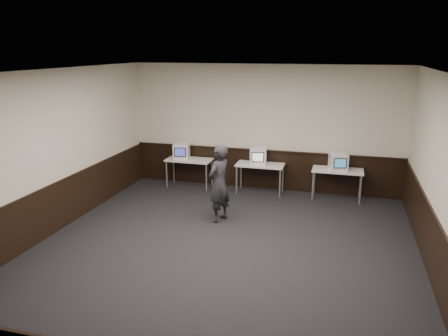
# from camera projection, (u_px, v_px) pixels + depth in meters

# --- Properties ---
(floor) EXTENTS (8.00, 8.00, 0.00)m
(floor) POSITION_uv_depth(u_px,v_px,m) (221.00, 254.00, 7.85)
(floor) COLOR black
(floor) RESTS_ON ground
(ceiling) EXTENTS (8.00, 8.00, 0.00)m
(ceiling) POSITION_uv_depth(u_px,v_px,m) (221.00, 72.00, 7.00)
(ceiling) COLOR white
(ceiling) RESTS_ON back_wall
(back_wall) EXTENTS (7.00, 0.00, 7.00)m
(back_wall) POSITION_uv_depth(u_px,v_px,m) (264.00, 128.00, 11.14)
(back_wall) COLOR beige
(back_wall) RESTS_ON ground
(front_wall) EXTENTS (7.00, 0.00, 7.00)m
(front_wall) POSITION_uv_depth(u_px,v_px,m) (92.00, 289.00, 3.71)
(front_wall) COLOR beige
(front_wall) RESTS_ON ground
(left_wall) EXTENTS (0.00, 8.00, 8.00)m
(left_wall) POSITION_uv_depth(u_px,v_px,m) (45.00, 155.00, 8.33)
(left_wall) COLOR beige
(left_wall) RESTS_ON ground
(right_wall) EXTENTS (0.00, 8.00, 8.00)m
(right_wall) POSITION_uv_depth(u_px,v_px,m) (446.00, 185.00, 6.52)
(right_wall) COLOR beige
(right_wall) RESTS_ON ground
(wainscot_back) EXTENTS (6.98, 0.04, 1.00)m
(wainscot_back) POSITION_uv_depth(u_px,v_px,m) (263.00, 170.00, 11.41)
(wainscot_back) COLOR black
(wainscot_back) RESTS_ON back_wall
(wainscot_left) EXTENTS (0.04, 7.98, 1.00)m
(wainscot_left) POSITION_uv_depth(u_px,v_px,m) (52.00, 209.00, 8.62)
(wainscot_left) COLOR black
(wainscot_left) RESTS_ON left_wall
(wainscot_right) EXTENTS (0.04, 7.98, 1.00)m
(wainscot_right) POSITION_uv_depth(u_px,v_px,m) (435.00, 252.00, 6.82)
(wainscot_right) COLOR black
(wainscot_right) RESTS_ON right_wall
(wainscot_rail) EXTENTS (6.98, 0.06, 0.04)m
(wainscot_rail) POSITION_uv_depth(u_px,v_px,m) (263.00, 150.00, 11.26)
(wainscot_rail) COLOR black
(wainscot_rail) RESTS_ON wainscot_back
(desk_left) EXTENTS (1.20, 0.60, 0.75)m
(desk_left) POSITION_uv_depth(u_px,v_px,m) (189.00, 162.00, 11.50)
(desk_left) COLOR silver
(desk_left) RESTS_ON ground
(desk_center) EXTENTS (1.20, 0.60, 0.75)m
(desk_center) POSITION_uv_depth(u_px,v_px,m) (260.00, 167.00, 11.01)
(desk_center) COLOR silver
(desk_center) RESTS_ON ground
(desk_right) EXTENTS (1.20, 0.60, 0.75)m
(desk_right) POSITION_uv_depth(u_px,v_px,m) (338.00, 172.00, 10.52)
(desk_right) COLOR silver
(desk_right) RESTS_ON ground
(emac_left) EXTENTS (0.48, 0.49, 0.40)m
(emac_left) POSITION_uv_depth(u_px,v_px,m) (182.00, 151.00, 11.48)
(emac_left) COLOR white
(emac_left) RESTS_ON desk_left
(emac_center) EXTENTS (0.45, 0.48, 0.40)m
(emac_center) POSITION_uv_depth(u_px,v_px,m) (258.00, 156.00, 10.97)
(emac_center) COLOR white
(emac_center) RESTS_ON desk_center
(emac_right) EXTENTS (0.49, 0.51, 0.41)m
(emac_right) POSITION_uv_depth(u_px,v_px,m) (338.00, 162.00, 10.41)
(emac_right) COLOR white
(emac_right) RESTS_ON desk_right
(person) EXTENTS (0.59, 0.71, 1.66)m
(person) POSITION_uv_depth(u_px,v_px,m) (219.00, 183.00, 9.16)
(person) COLOR #232328
(person) RESTS_ON ground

